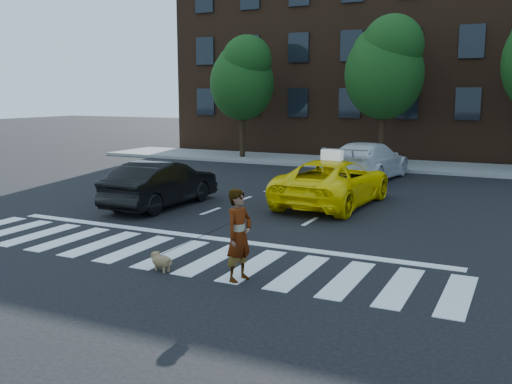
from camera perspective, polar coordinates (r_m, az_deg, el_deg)
ground at (r=12.81m, az=-8.37°, el=-6.17°), size 120.00×120.00×0.00m
crosswalk at (r=12.81m, az=-8.37°, el=-6.15°), size 13.00×2.40×0.01m
stop_line at (r=14.11m, az=-4.71°, el=-4.58°), size 12.00×0.30×0.01m
sidewalk_far at (r=28.72m, az=11.63°, el=2.77°), size 30.00×4.00×0.15m
building at (r=35.92m, az=15.03°, el=13.49°), size 26.00×10.00×12.00m
tree_left at (r=30.53m, az=-1.35°, el=11.58°), size 3.39×3.38×6.50m
tree_mid at (r=27.93m, az=12.80°, el=12.35°), size 3.69×3.69×7.10m
taxi at (r=18.25m, az=7.75°, el=0.98°), size 2.71×5.37×1.46m
black_sedan at (r=18.06m, az=-9.45°, el=0.81°), size 1.58×4.38×1.44m
white_suv at (r=23.87m, az=11.14°, el=3.07°), size 2.59×5.50×1.55m
woman at (r=10.73m, az=-1.71°, el=-4.36°), size 0.54×0.71×1.76m
dog at (r=11.64m, az=-9.52°, el=-6.76°), size 0.62×0.39×0.36m
taxi_sign at (r=17.95m, az=7.62°, el=3.69°), size 0.67×0.32×0.32m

